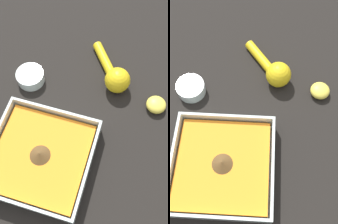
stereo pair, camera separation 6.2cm
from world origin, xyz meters
TOP-DOWN VIEW (x-y plane):
  - ground_plane at (0.00, 0.00)m, footprint 4.00×4.00m
  - square_dish at (0.01, -0.01)m, footprint 0.22×0.22m
  - spice_bowl at (0.12, -0.20)m, footprint 0.07×0.07m
  - lemon_squeezer at (-0.09, -0.25)m, footprint 0.12×0.15m
  - lemon_half at (-0.21, -0.21)m, footprint 0.05×0.05m

SIDE VIEW (x-z plane):
  - ground_plane at x=0.00m, z-range 0.00..0.00m
  - lemon_half at x=-0.21m, z-range 0.00..0.03m
  - spice_bowl at x=0.12m, z-range 0.00..0.03m
  - square_dish at x=0.01m, z-range -0.01..0.04m
  - lemon_squeezer at x=-0.09m, z-range 0.00..0.06m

